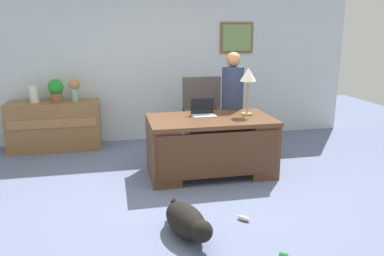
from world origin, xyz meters
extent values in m
plane|color=slate|center=(0.00, 0.00, 0.00)|extent=(12.00, 12.00, 0.00)
cube|color=silver|center=(0.00, 2.60, 1.35)|extent=(7.00, 0.12, 2.70)
cube|color=brown|center=(1.42, 2.52, 1.76)|extent=(0.60, 0.03, 0.53)
cube|color=#759655|center=(1.42, 2.50, 1.76)|extent=(0.52, 0.01, 0.45)
cube|color=brown|center=(0.48, 0.69, 0.75)|extent=(1.64, 0.94, 0.05)
cube|color=brown|center=(-0.17, 0.69, 0.36)|extent=(0.36, 0.88, 0.72)
cube|color=brown|center=(1.12, 0.69, 0.36)|extent=(0.36, 0.88, 0.72)
cube|color=#4E2F1C|center=(0.48, 0.25, 0.40)|extent=(1.54, 0.04, 0.58)
cube|color=olive|center=(-1.71, 2.25, 0.39)|extent=(1.43, 0.48, 0.78)
cube|color=#A16F40|center=(-1.71, 2.00, 0.49)|extent=(1.33, 0.02, 0.14)
cube|color=#564C47|center=(0.62, 1.58, 0.37)|extent=(0.60, 0.58, 0.18)
cylinder|color=black|center=(0.62, 1.58, 0.14)|extent=(0.10, 0.10, 0.28)
cylinder|color=black|center=(0.62, 1.58, 0.03)|extent=(0.52, 0.52, 0.05)
cube|color=#564C47|center=(0.62, 1.82, 0.82)|extent=(0.60, 0.12, 0.71)
cube|color=#564C47|center=(0.36, 1.58, 0.57)|extent=(0.08, 0.50, 0.22)
cube|color=#564C47|center=(0.88, 1.58, 0.57)|extent=(0.08, 0.50, 0.22)
cylinder|color=#262323|center=(0.96, 1.27, 0.38)|extent=(0.26, 0.26, 0.76)
cylinder|color=navy|center=(0.96, 1.27, 1.07)|extent=(0.32, 0.32, 0.62)
sphere|color=tan|center=(0.96, 1.27, 1.48)|extent=(0.21, 0.21, 0.21)
ellipsoid|color=black|center=(-0.16, -0.84, 0.15)|extent=(0.46, 0.67, 0.30)
sphere|color=black|center=(-0.08, -1.14, 0.19)|extent=(0.20, 0.20, 0.20)
cylinder|color=black|center=(-0.25, -0.55, 0.17)|extent=(0.08, 0.15, 0.21)
cube|color=#B2B5BA|center=(0.41, 0.80, 0.78)|extent=(0.32, 0.22, 0.01)
cube|color=black|center=(0.41, 0.90, 0.89)|extent=(0.32, 0.01, 0.21)
cylinder|color=#9E8447|center=(1.01, 0.77, 0.78)|extent=(0.16, 0.16, 0.02)
cylinder|color=#9E8447|center=(1.01, 0.77, 1.01)|extent=(0.02, 0.02, 0.44)
cone|color=silver|center=(1.01, 0.77, 1.32)|extent=(0.22, 0.22, 0.18)
cylinder|color=#87BCA3|center=(-1.37, 2.25, 0.88)|extent=(0.10, 0.10, 0.20)
sphere|color=#BE7B4F|center=(-1.37, 2.25, 1.05)|extent=(0.17, 0.17, 0.17)
cylinder|color=silver|center=(-1.98, 2.25, 0.92)|extent=(0.14, 0.14, 0.28)
cylinder|color=brown|center=(-1.65, 2.25, 0.85)|extent=(0.18, 0.18, 0.14)
sphere|color=green|center=(-1.65, 2.25, 1.02)|extent=(0.24, 0.24, 0.24)
sphere|color=green|center=(0.58, -1.42, 0.04)|extent=(0.08, 0.08, 0.08)
ellipsoid|color=beige|center=(0.47, -0.69, 0.03)|extent=(0.13, 0.14, 0.05)
camera|label=1|loc=(-0.79, -4.07, 1.91)|focal=35.80mm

